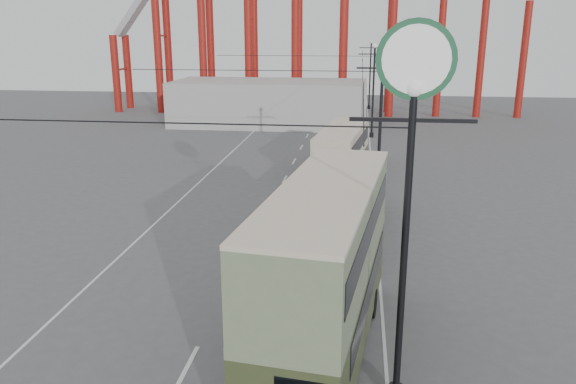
# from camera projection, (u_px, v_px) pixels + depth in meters

# --- Properties ---
(ground) EXTENTS (160.00, 160.00, 0.00)m
(ground) POSITION_uv_depth(u_px,v_px,m) (232.00, 335.00, 20.07)
(ground) COLOR #525355
(ground) RESTS_ON ground
(road_markings) EXTENTS (12.52, 120.00, 0.01)m
(road_markings) POSITION_uv_depth(u_px,v_px,m) (282.00, 188.00, 38.96)
(road_markings) COLOR silver
(road_markings) RESTS_ON ground
(lamp_post_near) EXTENTS (3.20, 0.44, 10.80)m
(lamp_post_near) POSITION_uv_depth(u_px,v_px,m) (411.00, 137.00, 14.37)
(lamp_post_near) COLOR black
(lamp_post_near) RESTS_ON ground
(lamp_post_mid) EXTENTS (3.20, 0.44, 9.32)m
(lamp_post_mid) POSITION_uv_depth(u_px,v_px,m) (380.00, 127.00, 35.27)
(lamp_post_mid) COLOR black
(lamp_post_mid) RESTS_ON ground
(lamp_post_far) EXTENTS (3.20, 0.44, 9.32)m
(lamp_post_far) POSITION_uv_depth(u_px,v_px,m) (373.00, 91.00, 56.25)
(lamp_post_far) COLOR black
(lamp_post_far) RESTS_ON ground
(lamp_post_distant) EXTENTS (3.20, 0.44, 9.32)m
(lamp_post_distant) POSITION_uv_depth(u_px,v_px,m) (370.00, 75.00, 77.23)
(lamp_post_distant) COLOR black
(lamp_post_distant) RESTS_ON ground
(fairground_shed) EXTENTS (22.00, 10.00, 5.00)m
(fairground_shed) POSITION_uv_depth(u_px,v_px,m) (270.00, 103.00, 64.92)
(fairground_shed) COLOR #B0B0AA
(fairground_shed) RESTS_ON ground
(double_decker_bus) EXTENTS (4.13, 11.30, 5.93)m
(double_decker_bus) POSITION_uv_depth(u_px,v_px,m) (326.00, 264.00, 17.91)
(double_decker_bus) COLOR #344123
(double_decker_bus) RESTS_ON ground
(single_decker_green) EXTENTS (3.65, 10.90, 3.02)m
(single_decker_green) POSITION_uv_depth(u_px,v_px,m) (344.00, 200.00, 30.31)
(single_decker_green) COLOR gray
(single_decker_green) RESTS_ON ground
(single_decker_cream) EXTENTS (4.10, 11.18, 3.40)m
(single_decker_cream) POSITION_uv_depth(u_px,v_px,m) (342.00, 147.00, 43.14)
(single_decker_cream) COLOR beige
(single_decker_cream) RESTS_ON ground
(pedestrian) EXTENTS (0.60, 0.42, 1.58)m
(pedestrian) POSITION_uv_depth(u_px,v_px,m) (320.00, 238.00, 27.26)
(pedestrian) COLOR black
(pedestrian) RESTS_ON ground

